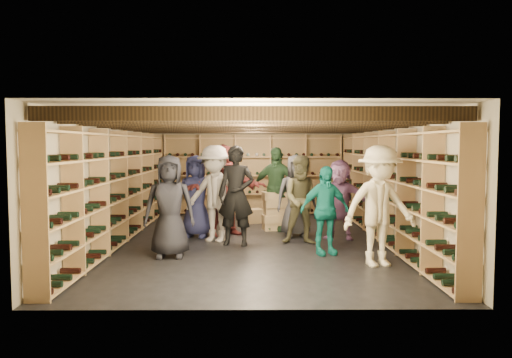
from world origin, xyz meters
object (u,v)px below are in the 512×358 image
object	(u,v)px
crate_stack_right	(251,216)
person_6	(196,196)
crate_loose	(292,216)
person_5	(225,190)
person_10	(276,189)
person_0	(169,206)
person_3	(379,206)
person_9	(215,194)
person_11	(339,199)
person_1	(236,195)
crate_stack_left	(275,211)
person_2	(303,200)
person_4	(325,210)
person_12	(296,196)

from	to	relation	value
crate_stack_right	person_6	world-z (taller)	person_6
crate_loose	person_5	size ratio (longest dim) A/B	0.26
person_5	person_10	size ratio (longest dim) A/B	1.04
person_0	person_5	xyz separation A→B (m)	(0.81, 2.04, 0.09)
crate_loose	person_3	distance (m)	5.04
person_9	person_10	distance (m)	1.76
person_11	person_9	bearing A→B (deg)	-153.11
person_1	person_6	xyz separation A→B (m)	(-0.85, 0.81, -0.10)
crate_stack_left	person_0	xyz separation A→B (m)	(-1.88, -2.62, 0.43)
crate_loose	person_0	world-z (taller)	person_0
person_2	person_9	xyz separation A→B (m)	(-1.69, 0.26, 0.10)
person_1	person_6	bearing A→B (deg)	146.99
person_5	person_9	distance (m)	0.69
person_3	person_5	distance (m)	3.68
crate_loose	crate_stack_right	bearing A→B (deg)	-148.16
crate_stack_right	person_1	world-z (taller)	person_1
person_3	person_11	distance (m)	2.27
crate_loose	person_6	world-z (taller)	person_6
person_4	person_5	size ratio (longest dim) A/B	0.80
person_0	person_9	bearing A→B (deg)	59.84
person_1	person_6	world-z (taller)	person_1
person_2	person_10	size ratio (longest dim) A/B	0.92
person_1	person_3	distance (m)	2.80
person_3	person_5	xyz separation A→B (m)	(-2.54, 2.66, 0.01)
person_12	person_3	bearing A→B (deg)	-73.09
crate_loose	person_9	xyz separation A→B (m)	(-1.74, -2.89, 0.85)
person_0	person_11	xyz separation A→B (m)	(3.13, 1.63, -0.06)
person_0	person_1	bearing A→B (deg)	38.72
person_1	person_12	xyz separation A→B (m)	(1.20, 0.84, -0.09)
person_6	person_9	bearing A→B (deg)	-35.75
person_10	crate_stack_left	bearing A→B (deg)	-162.40
crate_stack_left	person_2	bearing A→B (deg)	-72.78
person_5	person_3	bearing A→B (deg)	-71.35
crate_stack_right	person_11	distance (m)	2.72
person_5	person_11	xyz separation A→B (m)	(2.32, -0.41, -0.15)
crate_stack_left	person_2	distance (m)	1.63
crate_loose	person_4	world-z (taller)	person_4
person_9	person_4	bearing A→B (deg)	-8.09
crate_stack_left	person_1	world-z (taller)	person_1
crate_stack_right	crate_loose	world-z (taller)	crate_stack_right
person_3	crate_loose	bearing A→B (deg)	86.48
crate_stack_left	crate_loose	bearing A→B (deg)	72.48
person_6	person_5	bearing A→B (deg)	32.20
crate_stack_left	crate_stack_right	world-z (taller)	crate_stack_left
person_5	person_2	bearing A→B (deg)	-56.18
person_3	person_11	xyz separation A→B (m)	(-0.22, 2.26, -0.14)
person_10	person_11	bearing A→B (deg)	-20.91
person_4	person_12	distance (m)	1.69
person_2	person_5	world-z (taller)	person_5
crate_stack_left	crate_stack_right	xyz separation A→B (m)	(-0.52, 0.99, -0.25)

